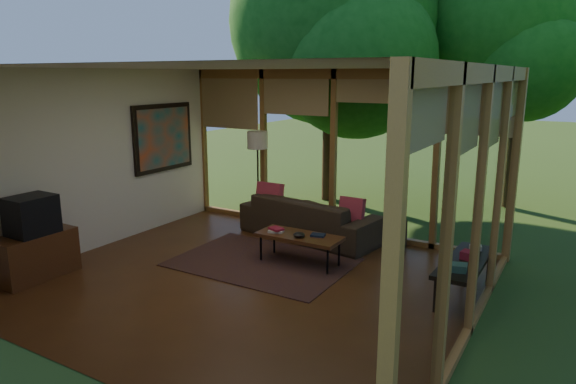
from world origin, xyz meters
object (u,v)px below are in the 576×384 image
Objects in this scene: media_cabinet at (35,255)px; television at (31,215)px; sofa at (310,218)px; floor_lamp at (258,145)px; coffee_table at (299,237)px; side_console at (456,262)px.

media_cabinet is 1.82× the size of television.
sofa is 1.41× the size of floor_lamp.
side_console is (2.13, 0.06, 0.02)m from coffee_table.
television reaches higher than side_console.
sofa is 1.20m from coffee_table.
side_console is (2.56, -1.06, 0.07)m from sofa.
sofa is 4.06m from television.
side_console is (4.87, 2.25, 0.11)m from media_cabinet.
floor_lamp reaches higher than television.
media_cabinet is at bearing -155.23° from side_console.
side_console is at bearing 1.61° from coffee_table.
side_console reaches higher than coffee_table.
television reaches higher than coffee_table.
floor_lamp is 1.38× the size of coffee_table.
media_cabinet is 0.71× the size of side_console.
floor_lamp is at bearing 73.08° from television.
side_console is (4.85, 2.25, -0.44)m from television.
floor_lamp reaches higher than media_cabinet.
media_cabinet reaches higher than coffee_table.
floor_lamp is (1.09, 3.59, 0.56)m from television.
sofa reaches higher than media_cabinet.
sofa is at bearing 55.08° from media_cabinet.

